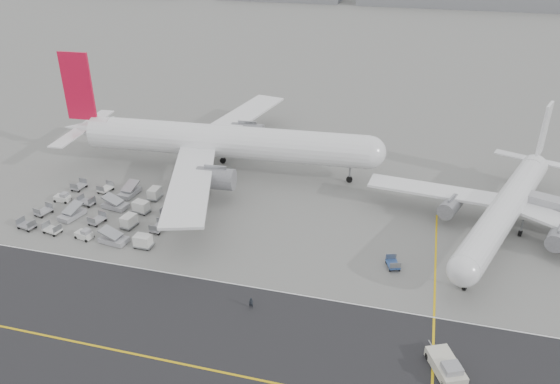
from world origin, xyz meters
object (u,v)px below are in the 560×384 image
(airliner_b, at_px, (507,206))
(ground_crew_a, at_px, (251,303))
(airliner_a, at_px, (218,141))
(pushback_tug, at_px, (446,367))

(airliner_b, relative_size, ground_crew_a, 27.71)
(airliner_a, height_order, ground_crew_a, airliner_a)
(airliner_a, relative_size, pushback_tug, 8.94)
(pushback_tug, bearing_deg, airliner_a, 110.09)
(airliner_b, bearing_deg, ground_crew_a, -119.30)
(airliner_b, xyz_separation_m, ground_crew_a, (-33.42, -28.79, -3.84))
(airliner_a, xyz_separation_m, airliner_b, (52.28, -9.61, -1.79))
(airliner_a, height_order, airliner_b, airliner_a)
(airliner_a, xyz_separation_m, ground_crew_a, (18.86, -38.41, -5.63))
(airliner_a, relative_size, airliner_b, 1.45)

